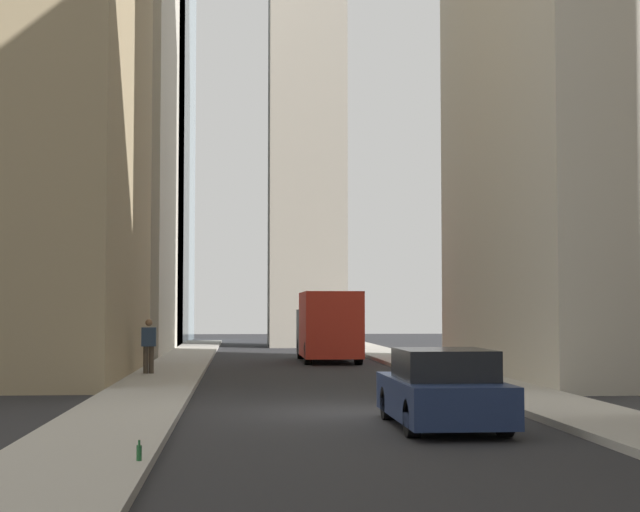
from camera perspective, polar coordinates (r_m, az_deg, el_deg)
ground_plane at (r=20.79m, az=1.59°, el=-8.97°), size 135.00×135.00×0.00m
sidewalk_right at (r=20.79m, az=-10.98°, el=-8.72°), size 90.00×2.20×0.14m
sidewalk_left at (r=21.74m, az=13.60°, el=-8.44°), size 90.00×2.20×0.14m
building_right_far at (r=52.22m, az=-13.91°, el=8.12°), size 17.71×10.00×24.45m
church_spire at (r=59.78m, az=-0.78°, el=12.55°), size 4.83×4.83×35.10m
delivery_truck at (r=40.90m, az=0.46°, el=-4.05°), size 6.46×2.25×2.84m
sedan_navy at (r=18.08m, az=7.06°, el=-7.71°), size 4.30×1.78×1.42m
pedestrian at (r=31.49m, az=-9.83°, el=-5.00°), size 0.26×0.44×1.69m
discarded_bottle at (r=13.43m, az=-10.37°, el=-11.06°), size 0.07×0.07×0.27m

